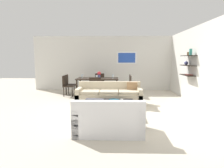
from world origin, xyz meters
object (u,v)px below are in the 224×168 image
dining_table (98,80)px  dining_chair_foot (95,87)px  dining_chair_left_near (67,84)px  wine_glass_right_near (113,76)px  decorative_bowl (114,101)px  dining_chair_right_far (127,83)px  wine_glass_head (98,75)px  wine_glass_left_near (82,76)px  dining_chair_right_near (128,85)px  coffee_table (113,109)px  wine_glass_right_far (113,75)px  loveseat_white (109,119)px  candle_jar (122,100)px  dining_chair_left_far (69,83)px  centerpiece_vase (99,74)px  dining_chair_head (99,81)px  wine_glass_left_far (83,75)px  wine_glass_foot (97,76)px  sofa_beige (110,97)px

dining_table → dining_chair_foot: (0.00, -0.85, -0.17)m
dining_chair_left_near → wine_glass_right_near: 2.00m
dining_chair_left_near → decorative_bowl: bearing=-53.3°
dining_chair_right_far → wine_glass_head: wine_glass_head is taller
dining_chair_right_far → wine_glass_left_near: size_ratio=5.41×
dining_chair_right_far → dining_chair_right_near: bearing=-90.0°
coffee_table → wine_glass_right_far: wine_glass_right_far is taller
decorative_bowl → loveseat_white: bearing=-94.0°
candle_jar → dining_chair_left_far: bearing=126.5°
dining_chair_foot → centerpiece_vase: centerpiece_vase is taller
dining_chair_right_far → wine_glass_left_near: bearing=-171.1°
dining_table → dining_chair_head: dining_chair_head is taller
coffee_table → wine_glass_left_far: 3.41m
dining_chair_foot → dining_chair_right_near: size_ratio=1.00×
dining_chair_left_near → wine_glass_right_near: wine_glass_right_near is taller
dining_chair_right_far → wine_glass_left_near: 2.02m
decorative_bowl → dining_chair_foot: 2.25m
loveseat_white → dining_chair_head: size_ratio=1.65×
decorative_bowl → dining_chair_right_near: dining_chair_right_near is taller
loveseat_white → wine_glass_left_near: size_ratio=8.94×
dining_table → wine_glass_left_far: (-0.67, 0.11, 0.19)m
decorative_bowl → dining_chair_left_far: 3.77m
coffee_table → dining_chair_right_near: dining_chair_right_near is taller
wine_glass_right_far → centerpiece_vase: size_ratio=0.57×
dining_chair_left_near → dining_chair_head: bearing=38.8°
wine_glass_right_far → wine_glass_head: bearing=157.8°
decorative_bowl → dining_table: bearing=104.4°
dining_chair_head → wine_glass_right_near: bearing=-55.1°
dining_chair_left_near → wine_glass_head: size_ratio=5.10×
wine_glass_left_near → wine_glass_head: wine_glass_head is taller
centerpiece_vase → dining_table: bearing=-158.1°
wine_glass_foot → dining_chair_right_near: bearing=8.0°
wine_glass_right_near → wine_glass_head: (-0.67, 0.49, 0.01)m
dining_chair_head → centerpiece_vase: (0.07, -0.82, 0.42)m
coffee_table → wine_glass_head: wine_glass_head is taller
candle_jar → dining_chair_foot: bearing=115.8°
decorative_bowl → wine_glass_left_far: wine_glass_left_far is taller
dining_chair_foot → wine_glass_foot: 0.59m
dining_chair_left_far → dining_chair_foot: (1.30, -1.05, 0.00)m
candle_jar → dining_chair_foot: (-0.98, 2.04, 0.08)m
wine_glass_right_near → wine_glass_right_far: bearing=90.0°
dining_chair_right_near → wine_glass_right_far: bearing=154.1°
loveseat_white → candle_jar: size_ratio=16.42×
wine_glass_right_near → candle_jar: bearing=-83.5°
sofa_beige → dining_chair_left_far: size_ratio=2.50×
loveseat_white → coffee_table: 1.29m
dining_chair_right_far → dining_chair_right_near: same height
wine_glass_foot → wine_glass_left_near: bearing=157.8°
wine_glass_head → wine_glass_left_near: bearing=-143.7°
dining_chair_left_far → wine_glass_head: bearing=8.0°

